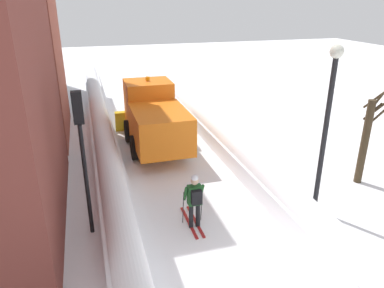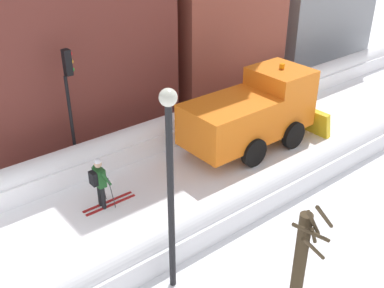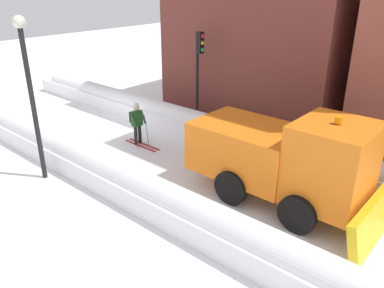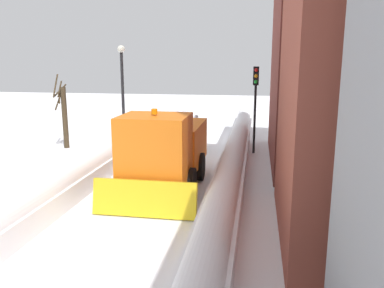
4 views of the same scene
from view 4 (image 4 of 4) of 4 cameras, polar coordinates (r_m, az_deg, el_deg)
ground_plane at (r=14.19m, az=-5.75°, el=-7.00°), size 80.00×80.00×0.00m
snowbank_left at (r=13.59m, az=5.26°, el=-5.52°), size 1.10×36.00×1.15m
snowbank_right at (r=14.94m, az=-15.82°, el=-4.31°), size 1.10×36.00×1.15m
building_brick_near at (r=18.97m, az=23.77°, el=11.06°), size 7.75×8.58×9.22m
plow_truck at (r=14.25m, az=-3.97°, el=-0.70°), size 3.20×5.98×3.12m
skier at (r=20.85m, az=0.63°, el=2.10°), size 0.62×1.80×1.81m
traffic_light_pole at (r=19.60m, az=9.27°, el=7.34°), size 0.28×0.42×4.34m
street_lamp at (r=21.81m, az=-10.14°, el=8.76°), size 0.40×0.40×5.43m
bare_tree_near at (r=21.90m, az=-18.20°, el=4.10°), size 0.65×1.21×3.93m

